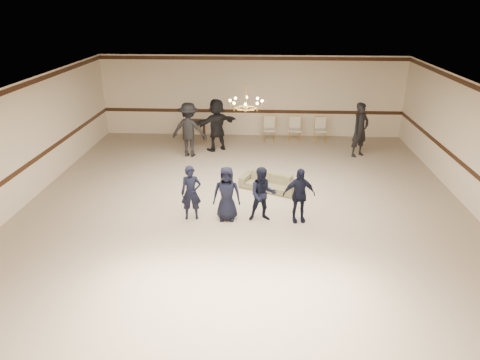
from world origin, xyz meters
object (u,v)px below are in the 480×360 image
object	(u,v)px
chandelier	(246,96)
banquet_chair_left	(269,129)
boy_c	(263,194)
adult_mid	(217,125)
boy_a	(191,193)
settee	(269,182)
banquet_chair_right	(321,130)
adult_left	(189,130)
boy_d	(299,195)
adult_right	(360,130)
banquet_chair_mid	(295,130)
boy_b	(227,194)
console_table	(194,129)

from	to	relation	value
chandelier	banquet_chair_left	size ratio (longest dim) A/B	0.98
chandelier	banquet_chair_left	distance (m)	5.77
chandelier	boy_c	xyz separation A→B (m)	(0.48, -1.43, -2.17)
adult_mid	banquet_chair_left	world-z (taller)	adult_mid
boy_a	settee	world-z (taller)	boy_a
boy_a	banquet_chair_right	bearing A→B (deg)	51.02
adult_left	boy_d	bearing A→B (deg)	133.79
boy_d	banquet_chair_left	bearing A→B (deg)	87.07
adult_right	banquet_chair_right	bearing A→B (deg)	90.27
banquet_chair_right	banquet_chair_left	bearing A→B (deg)	179.98
banquet_chair_mid	chandelier	bearing A→B (deg)	-106.45
boy_c	boy_a	bearing A→B (deg)	173.73
boy_b	adult_mid	bearing A→B (deg)	98.05
adult_left	banquet_chair_mid	xyz separation A→B (m)	(3.84, 1.86, -0.48)
boy_b	adult_mid	distance (m)	5.54
settee	chandelier	bearing A→B (deg)	-118.28
boy_a	banquet_chair_right	xyz separation A→B (m)	(4.04, 6.63, -0.23)
adult_right	console_table	world-z (taller)	adult_right
banquet_chair_left	banquet_chair_right	xyz separation A→B (m)	(2.00, 0.00, 0.00)
chandelier	boy_d	world-z (taller)	chandelier
console_table	banquet_chair_right	bearing A→B (deg)	-0.55
chandelier	adult_right	xyz separation A→B (m)	(3.87, 3.64, -1.92)
adult_left	banquet_chair_mid	bearing A→B (deg)	-146.74
boy_a	boy_d	size ratio (longest dim) A/B	1.00
boy_a	console_table	distance (m)	6.90
chandelier	boy_a	xyz separation A→B (m)	(-1.32, -1.43, -2.17)
adult_left	adult_right	size ratio (longest dim) A/B	1.00
boy_d	adult_left	distance (m)	5.93
boy_c	banquet_chair_left	xyz separation A→B (m)	(0.24, 6.63, -0.23)
boy_b	console_table	bearing A→B (deg)	104.94
console_table	adult_mid	bearing A→B (deg)	-50.27
boy_d	banquet_chair_mid	world-z (taller)	boy_d
boy_d	banquet_chair_right	xyz separation A→B (m)	(1.34, 6.63, -0.23)
boy_a	banquet_chair_left	size ratio (longest dim) A/B	1.47
adult_right	banquet_chair_left	xyz separation A→B (m)	(-3.16, 1.56, -0.48)
boy_c	console_table	world-z (taller)	boy_c
settee	banquet_chair_mid	distance (m)	4.83
adult_left	banquet_chair_left	size ratio (longest dim) A/B	1.99
settee	boy_c	bearing A→B (deg)	-70.28
boy_a	boy_d	xyz separation A→B (m)	(2.70, 0.00, 0.00)
adult_mid	boy_a	bearing A→B (deg)	54.88
chandelier	boy_d	distance (m)	2.94
boy_c	banquet_chair_left	size ratio (longest dim) A/B	1.47
settee	banquet_chair_mid	world-z (taller)	banquet_chair_mid
chandelier	console_table	xyz separation A→B (m)	(-2.28, 5.40, -2.49)
banquet_chair_left	adult_left	bearing A→B (deg)	-150.14
banquet_chair_left	console_table	distance (m)	3.01
boy_b	adult_mid	world-z (taller)	adult_mid
banquet_chair_right	boy_c	bearing A→B (deg)	-108.67
adult_left	banquet_chair_mid	distance (m)	4.29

